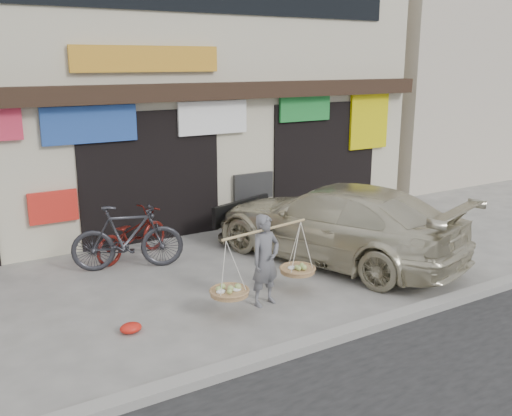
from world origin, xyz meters
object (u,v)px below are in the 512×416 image
street_vendor (265,264)px  bike_1 (128,237)px  bike_2 (132,235)px  suv (334,222)px

street_vendor → bike_1: (-1.29, 2.59, -0.06)m
bike_2 → suv: suv is taller
street_vendor → bike_2: 3.32m
bike_1 → street_vendor: bearing=-135.2°
bike_1 → suv: suv is taller
bike_1 → bike_2: 0.63m
street_vendor → bike_1: street_vendor is taller
street_vendor → bike_1: bearing=106.8°
bike_1 → suv: (3.51, -1.50, 0.12)m
bike_2 → suv: bearing=-147.1°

